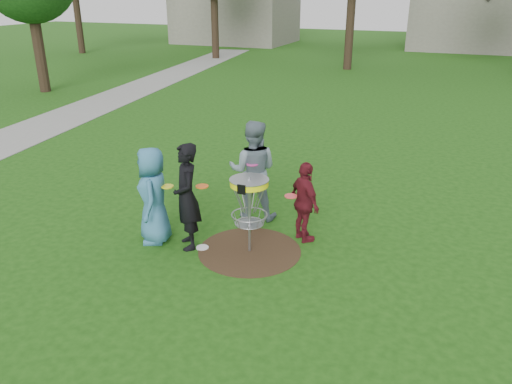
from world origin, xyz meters
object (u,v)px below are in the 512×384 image
at_px(player_blue, 153,196).
at_px(disc_golf_basket, 249,197).
at_px(player_grey, 253,170).
at_px(player_black, 187,197).
at_px(player_maroon, 305,202).

distance_m(player_blue, disc_golf_basket, 1.75).
bearing_deg(player_blue, player_grey, 115.14).
relative_size(player_black, player_maroon, 1.27).
bearing_deg(disc_golf_basket, player_grey, 109.81).
bearing_deg(player_grey, player_black, 55.84).
distance_m(player_blue, player_black, 0.66).
height_order(player_blue, player_black, player_black).
bearing_deg(player_blue, disc_golf_basket, 71.73).
distance_m(player_grey, player_maroon, 1.38).
height_order(player_black, player_maroon, player_black).
bearing_deg(player_black, disc_golf_basket, 63.66).
relative_size(player_maroon, disc_golf_basket, 1.08).
xyz_separation_m(player_black, disc_golf_basket, (1.07, 0.22, 0.07)).
relative_size(player_blue, disc_golf_basket, 1.27).
bearing_deg(player_blue, player_maroon, 85.48).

